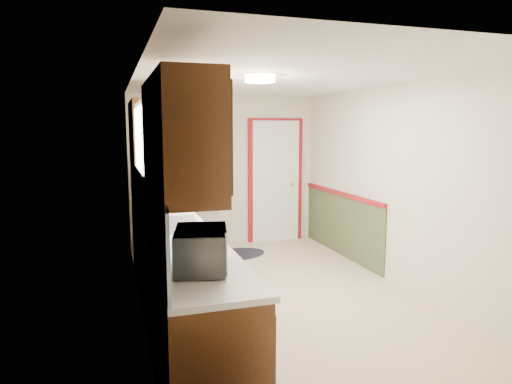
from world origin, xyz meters
TOP-DOWN VIEW (x-y plane):
  - room_shell at (0.00, 0.00)m, footprint 3.20×5.20m
  - kitchen_run at (-1.24, -0.29)m, footprint 0.63×4.00m
  - back_wall_trim at (0.99, 2.21)m, footprint 1.12×2.30m
  - ceiling_fixture at (-0.30, -0.20)m, footprint 0.30×0.30m
  - microwave at (-1.20, -1.68)m, footprint 0.38×0.55m
  - refrigerator at (-0.69, 1.75)m, footprint 0.74×0.72m
  - rug at (-0.06, 1.80)m, footprint 1.13×0.85m
  - cooktop at (-1.19, 0.75)m, footprint 0.53×0.63m

SIDE VIEW (x-z plane):
  - rug at x=-0.06m, z-range 0.00..0.01m
  - kitchen_run at x=-1.24m, z-range -0.29..1.91m
  - refrigerator at x=-0.69m, z-range 0.00..1.66m
  - back_wall_trim at x=0.99m, z-range -0.15..1.93m
  - cooktop at x=-1.19m, z-range 0.94..0.96m
  - microwave at x=-1.20m, z-range 0.94..1.28m
  - room_shell at x=0.00m, z-range -0.06..2.46m
  - ceiling_fixture at x=-0.30m, z-range 2.33..2.39m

